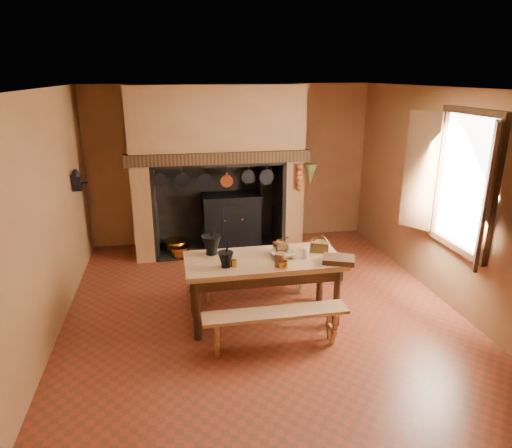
{
  "coord_description": "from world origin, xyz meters",
  "views": [
    {
      "loc": [
        -1.07,
        -5.28,
        2.96
      ],
      "look_at": [
        -0.01,
        0.3,
        1.08
      ],
      "focal_mm": 32.0,
      "sensor_mm": 36.0,
      "label": 1
    }
  ],
  "objects_px": {
    "coffee_grinder": "(280,247)",
    "work_table": "(264,268)",
    "mixing_bowl": "(283,254)",
    "iron_range": "(232,219)",
    "wicker_basket": "(320,246)",
    "bench_front": "(275,321)"
  },
  "relations": [
    {
      "from": "coffee_grinder",
      "to": "work_table",
      "type": "bearing_deg",
      "value": -162.85
    },
    {
      "from": "mixing_bowl",
      "to": "coffee_grinder",
      "type": "bearing_deg",
      "value": 90.77
    },
    {
      "from": "work_table",
      "to": "mixing_bowl",
      "type": "distance_m",
      "value": 0.29
    },
    {
      "from": "mixing_bowl",
      "to": "work_table",
      "type": "bearing_deg",
      "value": -177.72
    },
    {
      "from": "work_table",
      "to": "coffee_grinder",
      "type": "height_order",
      "value": "coffee_grinder"
    },
    {
      "from": "work_table",
      "to": "coffee_grinder",
      "type": "distance_m",
      "value": 0.35
    },
    {
      "from": "coffee_grinder",
      "to": "mixing_bowl",
      "type": "height_order",
      "value": "coffee_grinder"
    },
    {
      "from": "iron_range",
      "to": "coffee_grinder",
      "type": "bearing_deg",
      "value": -84.23
    },
    {
      "from": "coffee_grinder",
      "to": "wicker_basket",
      "type": "xyz_separation_m",
      "value": [
        0.5,
        -0.04,
        -0.01
      ]
    },
    {
      "from": "mixing_bowl",
      "to": "bench_front",
      "type": "bearing_deg",
      "value": -109.87
    },
    {
      "from": "iron_range",
      "to": "bench_front",
      "type": "height_order",
      "value": "iron_range"
    },
    {
      "from": "iron_range",
      "to": "work_table",
      "type": "xyz_separation_m",
      "value": [
        0.02,
        -2.71,
        0.21
      ]
    },
    {
      "from": "coffee_grinder",
      "to": "mixing_bowl",
      "type": "bearing_deg",
      "value": -103.64
    },
    {
      "from": "iron_range",
      "to": "wicker_basket",
      "type": "distance_m",
      "value": 2.75
    },
    {
      "from": "iron_range",
      "to": "bench_front",
      "type": "distance_m",
      "value": 3.37
    },
    {
      "from": "work_table",
      "to": "iron_range",
      "type": "bearing_deg",
      "value": 90.41
    },
    {
      "from": "work_table",
      "to": "mixing_bowl",
      "type": "height_order",
      "value": "mixing_bowl"
    },
    {
      "from": "coffee_grinder",
      "to": "mixing_bowl",
      "type": "xyz_separation_m",
      "value": [
        0.0,
        -0.14,
        -0.04
      ]
    },
    {
      "from": "mixing_bowl",
      "to": "wicker_basket",
      "type": "xyz_separation_m",
      "value": [
        0.5,
        0.09,
        0.03
      ]
    },
    {
      "from": "wicker_basket",
      "to": "mixing_bowl",
      "type": "bearing_deg",
      "value": -146.97
    },
    {
      "from": "bench_front",
      "to": "wicker_basket",
      "type": "distance_m",
      "value": 1.2
    },
    {
      "from": "iron_range",
      "to": "work_table",
      "type": "distance_m",
      "value": 2.72
    }
  ]
}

